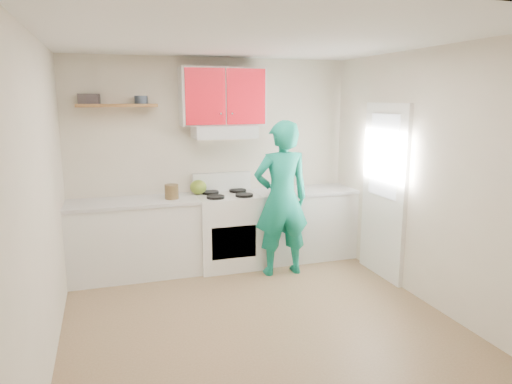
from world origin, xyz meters
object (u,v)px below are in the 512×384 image
object	(u,v)px
tin	(141,100)
person	(282,199)
kettle	(198,187)
stove	(227,231)
crock	(172,193)

from	to	relation	value
tin	person	bearing A→B (deg)	-22.13
kettle	stove	bearing A→B (deg)	-22.13
stove	kettle	size ratio (longest dim) A/B	4.34
stove	tin	distance (m)	1.90
stove	person	distance (m)	0.86
kettle	person	world-z (taller)	person
tin	kettle	bearing A→B (deg)	-0.45
stove	kettle	xyz separation A→B (m)	(-0.33, 0.16, 0.55)
person	crock	bearing A→B (deg)	-17.55
person	tin	bearing A→B (deg)	-20.59
kettle	person	bearing A→B (deg)	-31.33
crock	kettle	bearing A→B (deg)	27.72
person	kettle	bearing A→B (deg)	-33.45
stove	tin	size ratio (longest dim) A/B	5.98
stove	crock	world-z (taller)	crock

